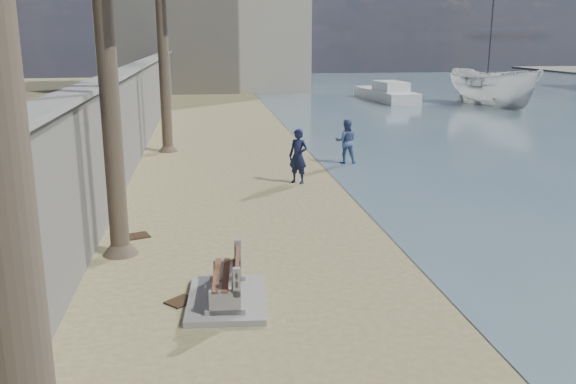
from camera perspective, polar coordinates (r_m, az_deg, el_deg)
seawall at (r=27.12m, az=-13.89°, el=7.53°), size 0.45×70.00×3.50m
wall_cap at (r=26.98m, az=-14.12°, el=11.32°), size 0.80×70.00×0.12m
end_building at (r=58.86m, az=-7.85°, el=16.36°), size 18.00×12.00×14.00m
bench_far at (r=11.36m, az=-5.80°, el=-8.45°), size 1.55×2.16×0.86m
person_a at (r=20.21m, az=0.96°, el=3.74°), size 0.91×0.88×2.11m
person_b at (r=23.62m, az=5.46°, el=4.96°), size 1.02×0.85×1.90m
boat_cruiser at (r=45.69m, az=18.72°, el=9.39°), size 3.90×3.96×3.67m
yacht_near at (r=51.15m, az=19.69°, el=8.54°), size 7.56×10.61×1.50m
yacht_far at (r=48.42m, az=9.10°, el=8.91°), size 2.98×8.47×1.50m
sailboat_west at (r=64.54m, az=18.12°, el=9.70°), size 5.53×5.22×10.21m
debris_c at (r=15.44m, az=-14.05°, el=-4.02°), size 0.76×0.69×0.03m
debris_d at (r=11.61m, az=-9.99°, el=-10.03°), size 0.65×0.64×0.03m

